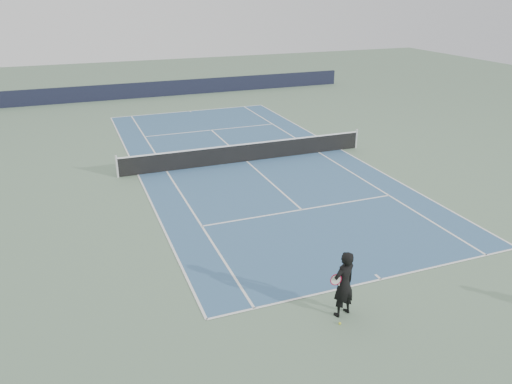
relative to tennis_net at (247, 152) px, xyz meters
name	(u,v)px	position (x,y,z in m)	size (l,w,h in m)	color
ground	(247,161)	(0.00, 0.00, -0.50)	(80.00, 80.00, 0.00)	slate
court_surface	(247,161)	(0.00, 0.00, -0.50)	(10.97, 23.77, 0.01)	#375C82
tennis_net	(247,152)	(0.00, 0.00, 0.00)	(12.90, 0.10, 1.07)	silver
windscreen_far	(171,88)	(0.00, 17.88, 0.10)	(30.00, 0.25, 1.20)	black
tennis_player	(344,284)	(-1.99, -12.95, 0.45)	(0.86, 0.68, 1.91)	black
tennis_ball	(340,323)	(-2.26, -13.34, -0.47)	(0.07, 0.07, 0.07)	yellow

